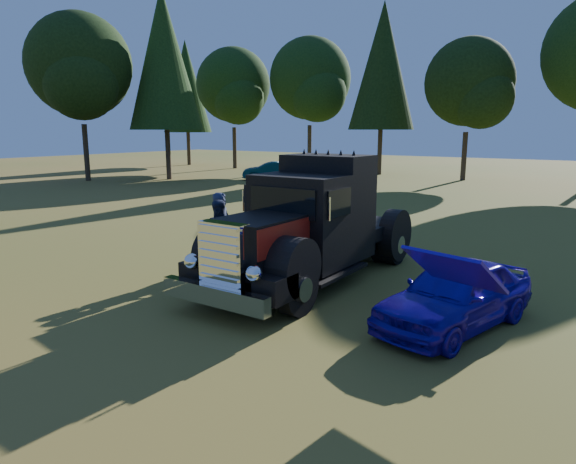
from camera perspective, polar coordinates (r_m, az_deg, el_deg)
The scene contains 7 objects.
ground at distance 11.07m, azimuth -3.95°, elevation -7.75°, with size 120.00×120.00×0.00m, color #3B5519.
treeline at distance 36.94m, azimuth 19.48°, elevation 17.05°, with size 72.10×24.04×13.84m.
diamond_t_truck at distance 12.19m, azimuth 2.29°, elevation 0.29°, with size 3.37×7.16×3.00m.
hotrod_coupe at distance 9.97m, azimuth 18.10°, elevation -6.58°, with size 2.36×4.24×1.89m.
spectator_near at distance 13.69m, azimuth -7.32°, elevation 0.23°, with size 0.73×0.48×1.99m, color #202C4C.
spectator_far at distance 13.22m, azimuth -7.42°, elevation -0.45°, with size 0.91×0.71×1.87m, color #202D4B.
distant_teal_car at distance 37.31m, azimuth -2.02°, elevation 6.80°, with size 1.37×3.93×1.30m, color #0B4445.
Camera 1 is at (6.52, -8.18, 3.62)m, focal length 32.00 mm.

